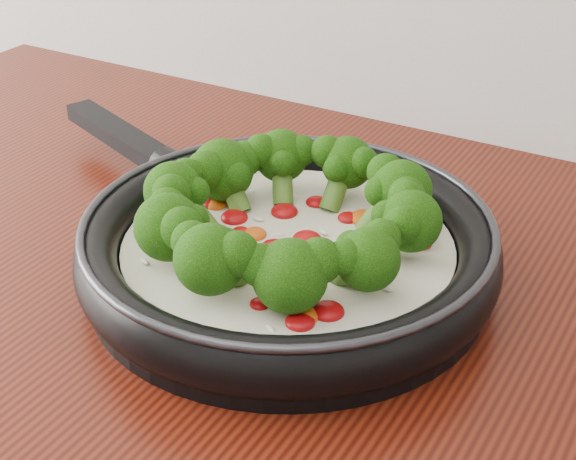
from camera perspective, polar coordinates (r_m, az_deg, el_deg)
The scene contains 1 object.
skillet at distance 0.73m, azimuth -0.24°, elevation -0.72°, with size 0.59×0.46×0.10m.
Camera 1 is at (0.18, 0.59, 1.31)m, focal length 53.99 mm.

